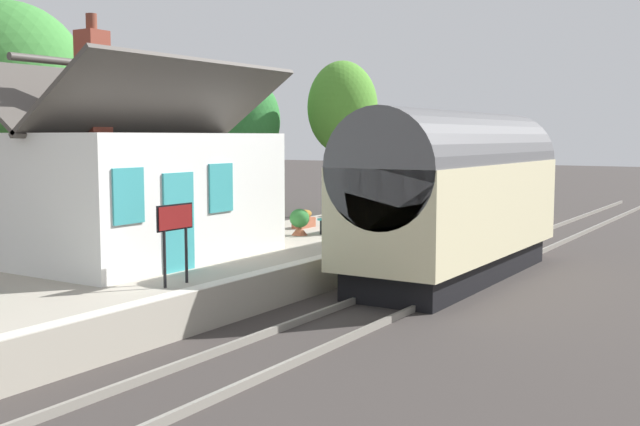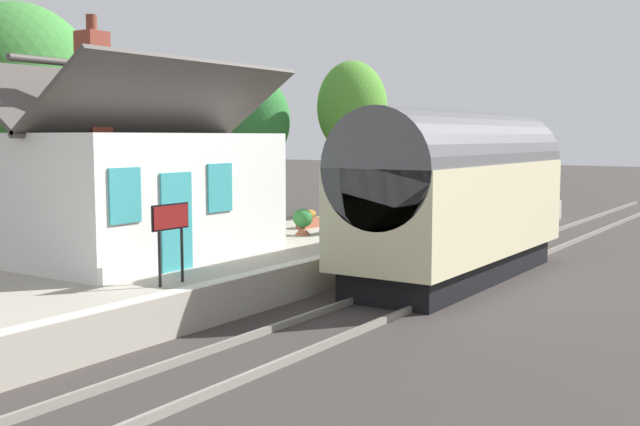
{
  "view_description": "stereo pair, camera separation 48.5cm",
  "coord_description": "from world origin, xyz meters",
  "px_view_note": "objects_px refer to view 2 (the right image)",
  "views": [
    {
      "loc": [
        -18.04,
        -8.26,
        3.67
      ],
      "look_at": [
        -2.6,
        1.5,
        1.81
      ],
      "focal_mm": 42.37,
      "sensor_mm": 36.0,
      "label": 1
    },
    {
      "loc": [
        -17.77,
        -8.67,
        3.67
      ],
      "look_at": [
        -2.6,
        1.5,
        1.81
      ],
      "focal_mm": 42.37,
      "sensor_mm": 36.0,
      "label": 2
    }
  ],
  "objects_px": {
    "station_sign_board": "(170,224)",
    "tree_behind_building": "(18,84)",
    "planter_edge_near": "(303,222)",
    "tree_far_left": "(250,121)",
    "bench_mid_platform": "(397,207)",
    "tree_far_right": "(352,108)",
    "planter_under_sign": "(349,208)",
    "station_building": "(137,190)",
    "bench_by_lamp": "(440,200)",
    "bench_platform_end": "(341,217)",
    "planter_bench_left": "(363,210)",
    "planter_edge_far": "(481,206)",
    "train": "(457,194)",
    "lamp_post_platform": "(400,155)",
    "tree_distant": "(111,108)",
    "planter_corner_building": "(308,219)"
  },
  "relations": [
    {
      "from": "station_building",
      "to": "bench_platform_end",
      "type": "xyz_separation_m",
      "value": [
        6.4,
        -1.71,
        -1.12
      ]
    },
    {
      "from": "lamp_post_platform",
      "to": "tree_far_right",
      "type": "relative_size",
      "value": 0.46
    },
    {
      "from": "bench_by_lamp",
      "to": "planter_under_sign",
      "type": "relative_size",
      "value": 1.43
    },
    {
      "from": "bench_platform_end",
      "to": "lamp_post_platform",
      "type": "relative_size",
      "value": 0.43
    },
    {
      "from": "planter_under_sign",
      "to": "station_building",
      "type": "bearing_deg",
      "value": -176.34
    },
    {
      "from": "train",
      "to": "station_building",
      "type": "distance_m",
      "value": 7.98
    },
    {
      "from": "train",
      "to": "planter_under_sign",
      "type": "height_order",
      "value": "train"
    },
    {
      "from": "planter_bench_left",
      "to": "tree_far_right",
      "type": "height_order",
      "value": "tree_far_right"
    },
    {
      "from": "planter_bench_left",
      "to": "station_sign_board",
      "type": "height_order",
      "value": "station_sign_board"
    },
    {
      "from": "planter_bench_left",
      "to": "bench_mid_platform",
      "type": "bearing_deg",
      "value": -38.26
    },
    {
      "from": "planter_corner_building",
      "to": "station_sign_board",
      "type": "distance_m",
      "value": 9.52
    },
    {
      "from": "lamp_post_platform",
      "to": "station_sign_board",
      "type": "bearing_deg",
      "value": -178.58
    },
    {
      "from": "planter_under_sign",
      "to": "planter_edge_far",
      "type": "bearing_deg",
      "value": -47.66
    },
    {
      "from": "train",
      "to": "tree_behind_building",
      "type": "relative_size",
      "value": 1.08
    },
    {
      "from": "lamp_post_platform",
      "to": "tree_far_right",
      "type": "height_order",
      "value": "tree_far_right"
    },
    {
      "from": "planter_corner_building",
      "to": "tree_far_right",
      "type": "distance_m",
      "value": 12.14
    },
    {
      "from": "planter_edge_near",
      "to": "tree_far_left",
      "type": "bearing_deg",
      "value": 45.14
    },
    {
      "from": "planter_under_sign",
      "to": "planter_edge_far",
      "type": "xyz_separation_m",
      "value": [
        3.39,
        -3.72,
        0.0
      ]
    },
    {
      "from": "bench_by_lamp",
      "to": "bench_platform_end",
      "type": "relative_size",
      "value": 1.01
    },
    {
      "from": "planter_bench_left",
      "to": "planter_under_sign",
      "type": "bearing_deg",
      "value": 43.33
    },
    {
      "from": "planter_bench_left",
      "to": "bench_by_lamp",
      "type": "bearing_deg",
      "value": -7.99
    },
    {
      "from": "lamp_post_platform",
      "to": "tree_distant",
      "type": "xyz_separation_m",
      "value": [
        -1.92,
        10.58,
        1.54
      ]
    },
    {
      "from": "planter_under_sign",
      "to": "station_sign_board",
      "type": "height_order",
      "value": "station_sign_board"
    },
    {
      "from": "bench_platform_end",
      "to": "planter_edge_far",
      "type": "relative_size",
      "value": 1.6
    },
    {
      "from": "train",
      "to": "tree_far_left",
      "type": "distance_m",
      "value": 17.97
    },
    {
      "from": "planter_corner_building",
      "to": "planter_edge_far",
      "type": "distance_m",
      "value": 7.75
    },
    {
      "from": "train",
      "to": "station_sign_board",
      "type": "xyz_separation_m",
      "value": [
        -7.54,
        2.64,
        -0.21
      ]
    },
    {
      "from": "planter_edge_far",
      "to": "tree_far_right",
      "type": "bearing_deg",
      "value": 66.9
    },
    {
      "from": "bench_mid_platform",
      "to": "planter_edge_far",
      "type": "bearing_deg",
      "value": -18.44
    },
    {
      "from": "bench_by_lamp",
      "to": "planter_bench_left",
      "type": "bearing_deg",
      "value": 172.01
    },
    {
      "from": "bench_by_lamp",
      "to": "bench_platform_end",
      "type": "bearing_deg",
      "value": -178.71
    },
    {
      "from": "station_sign_board",
      "to": "tree_behind_building",
      "type": "distance_m",
      "value": 13.88
    },
    {
      "from": "bench_platform_end",
      "to": "planter_edge_near",
      "type": "relative_size",
      "value": 1.83
    },
    {
      "from": "station_building",
      "to": "planter_edge_near",
      "type": "bearing_deg",
      "value": -11.21
    },
    {
      "from": "station_building",
      "to": "planter_under_sign",
      "type": "bearing_deg",
      "value": 3.66
    },
    {
      "from": "train",
      "to": "planter_bench_left",
      "type": "bearing_deg",
      "value": 53.91
    },
    {
      "from": "bench_mid_platform",
      "to": "tree_behind_building",
      "type": "bearing_deg",
      "value": 121.98
    },
    {
      "from": "bench_mid_platform",
      "to": "tree_far_right",
      "type": "xyz_separation_m",
      "value": [
        7.36,
        6.27,
        3.68
      ]
    },
    {
      "from": "bench_mid_platform",
      "to": "tree_behind_building",
      "type": "distance_m",
      "value": 13.42
    },
    {
      "from": "bench_by_lamp",
      "to": "planter_under_sign",
      "type": "height_order",
      "value": "bench_by_lamp"
    },
    {
      "from": "bench_by_lamp",
      "to": "tree_far_right",
      "type": "xyz_separation_m",
      "value": [
        3.71,
        6.15,
        3.68
      ]
    },
    {
      "from": "planter_under_sign",
      "to": "bench_platform_end",
      "type": "bearing_deg",
      "value": -151.01
    },
    {
      "from": "tree_far_left",
      "to": "planter_edge_far",
      "type": "bearing_deg",
      "value": -95.97
    },
    {
      "from": "planter_edge_far",
      "to": "lamp_post_platform",
      "type": "xyz_separation_m",
      "value": [
        -6.32,
        0.09,
        2.02
      ]
    },
    {
      "from": "planter_under_sign",
      "to": "station_sign_board",
      "type": "relative_size",
      "value": 0.63
    },
    {
      "from": "planter_bench_left",
      "to": "planter_edge_near",
      "type": "distance_m",
      "value": 3.69
    },
    {
      "from": "bench_by_lamp",
      "to": "planter_bench_left",
      "type": "height_order",
      "value": "bench_by_lamp"
    },
    {
      "from": "planter_corner_building",
      "to": "station_building",
      "type": "bearing_deg",
      "value": 178.51
    },
    {
      "from": "bench_platform_end",
      "to": "tree_behind_building",
      "type": "bearing_deg",
      "value": 106.13
    },
    {
      "from": "planter_corner_building",
      "to": "planter_edge_far",
      "type": "bearing_deg",
      "value": -21.58
    }
  ]
}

